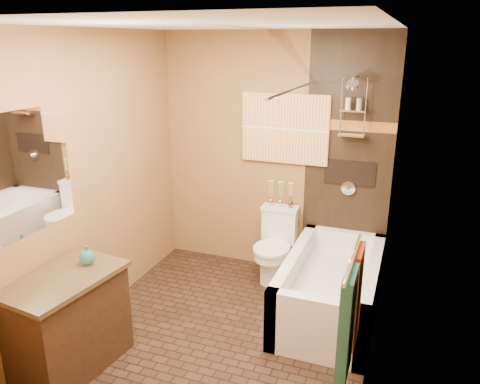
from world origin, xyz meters
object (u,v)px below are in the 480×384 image
at_px(bathtub, 331,292).
at_px(vanity, 68,322).
at_px(sunset_painting, 285,129).
at_px(toilet, 275,245).

height_order(bathtub, vanity, vanity).
xyz_separation_m(sunset_painting, vanity, (-1.05, -2.15, -1.16)).
bearing_deg(bathtub, vanity, -140.42).
relative_size(sunset_painting, toilet, 1.20).
distance_m(sunset_painting, vanity, 2.66).
bearing_deg(bathtub, toilet, 144.97).
height_order(toilet, vanity, vanity).
distance_m(bathtub, vanity, 2.24).
height_order(sunset_painting, bathtub, sunset_painting).
distance_m(bathtub, toilet, 0.84).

